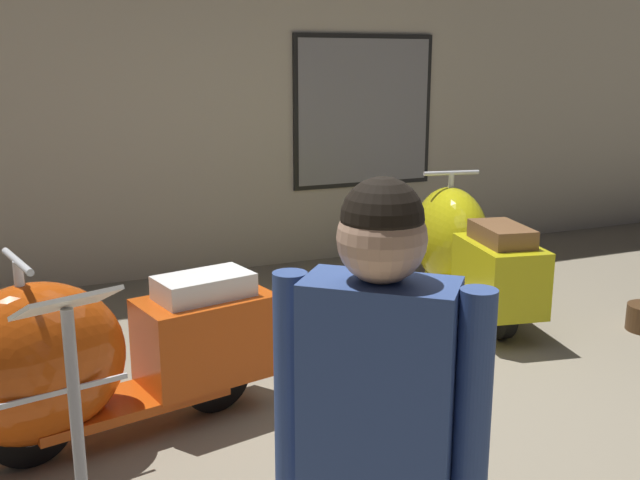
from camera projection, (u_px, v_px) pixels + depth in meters
The scene contains 6 objects.
ground_plane at pixel (439, 430), 3.71m from camera, with size 60.00×60.00×0.00m, color gray.
showroom_back_wall at pixel (216, 63), 6.21m from camera, with size 18.00×0.63×3.61m.
scooter_0 at pixel (92, 358), 3.47m from camera, with size 1.67×0.78×0.99m.
scooter_1 at pixel (464, 249), 5.47m from camera, with size 0.77×1.69×1.00m.
visitor_0 at pixel (378, 445), 1.78m from camera, with size 0.42×0.40×1.57m.
info_stanchion at pixel (79, 457), 2.60m from camera, with size 0.37×0.31×1.08m.
Camera 1 is at (-1.89, -2.86, 1.82)m, focal length 41.19 mm.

